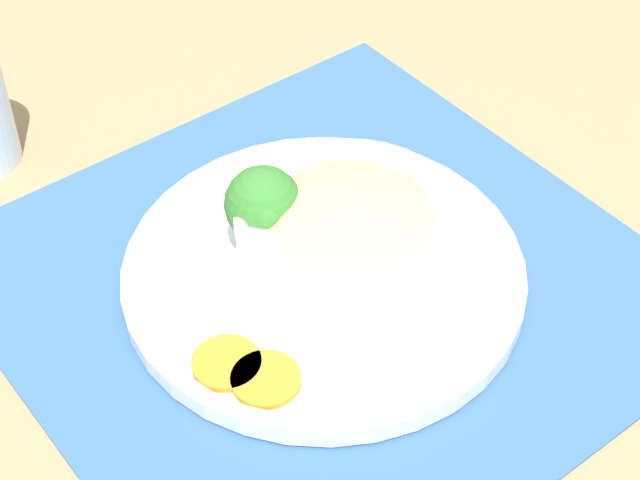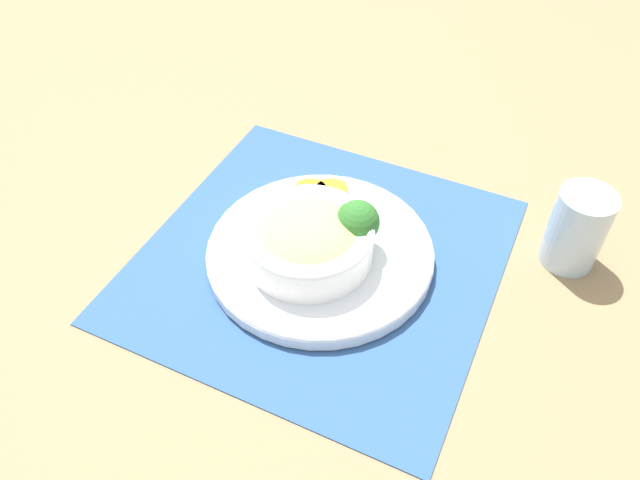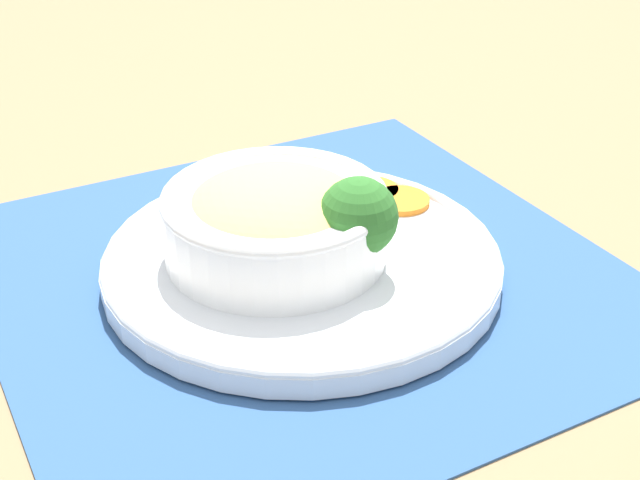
{
  "view_description": "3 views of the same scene",
  "coord_description": "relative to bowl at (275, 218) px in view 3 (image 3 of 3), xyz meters",
  "views": [
    {
      "loc": [
        -0.46,
        0.33,
        0.59
      ],
      "look_at": [
        0.0,
        0.0,
        0.05
      ],
      "focal_mm": 60.0,
      "sensor_mm": 36.0,
      "label": 1
    },
    {
      "loc": [
        0.27,
        -0.51,
        0.62
      ],
      "look_at": [
        0.01,
        -0.01,
        0.05
      ],
      "focal_mm": 35.0,
      "sensor_mm": 36.0,
      "label": 2
    },
    {
      "loc": [
        0.53,
        -0.24,
        0.37
      ],
      "look_at": [
        0.01,
        0.01,
        0.04
      ],
      "focal_mm": 50.0,
      "sensor_mm": 36.0,
      "label": 3
    }
  ],
  "objects": [
    {
      "name": "ground_plane",
      "position": [
        0.01,
        0.02,
        -0.05
      ],
      "size": [
        4.0,
        4.0,
        0.0
      ],
      "primitive_type": "plane",
      "color": "#8C704C"
    },
    {
      "name": "placemat",
      "position": [
        0.01,
        0.02,
        -0.05
      ],
      "size": [
        0.48,
        0.48,
        0.0
      ],
      "color": "#2D5184",
      "rests_on": "ground_plane"
    },
    {
      "name": "plate",
      "position": [
        0.01,
        0.02,
        -0.04
      ],
      "size": [
        0.3,
        0.3,
        0.02
      ],
      "color": "silver",
      "rests_on": "placemat"
    },
    {
      "name": "bowl",
      "position": [
        0.0,
        0.0,
        0.0
      ],
      "size": [
        0.17,
        0.17,
        0.06
      ],
      "color": "white",
      "rests_on": "plate"
    },
    {
      "name": "broccoli_floret",
      "position": [
        0.05,
        0.04,
        0.01
      ],
      "size": [
        0.06,
        0.06,
        0.08
      ],
      "color": "#759E51",
      "rests_on": "plate"
    },
    {
      "name": "carrot_slice_near",
      "position": [
        -0.03,
        0.13,
        -0.03
      ],
      "size": [
        0.05,
        0.05,
        0.01
      ],
      "color": "orange",
      "rests_on": "plate"
    },
    {
      "name": "carrot_slice_middle",
      "position": [
        -0.06,
        0.11,
        -0.03
      ],
      "size": [
        0.05,
        0.05,
        0.01
      ],
      "color": "orange",
      "rests_on": "plate"
    }
  ]
}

